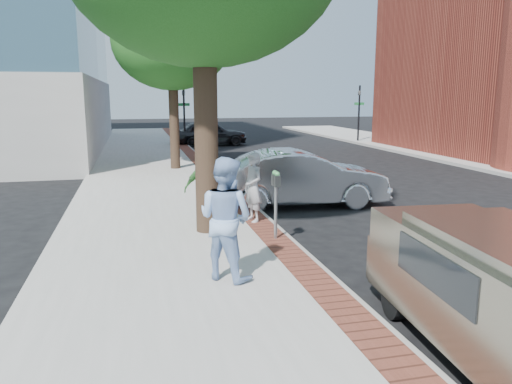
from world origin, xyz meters
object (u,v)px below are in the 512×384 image
object	(u,v)px
person_gray	(253,187)
person_green	(206,189)
parking_meter	(276,191)
bg_car	(210,133)
van	(499,289)
person_officer	(225,218)
sedan_silver	(300,178)

from	to	relation	value
person_gray	person_green	distance (m)	1.16
parking_meter	bg_car	size ratio (longest dim) A/B	0.32
van	person_gray	bearing A→B (deg)	106.90
person_officer	person_gray	bearing A→B (deg)	-65.77
person_officer	person_green	size ratio (longest dim) A/B	1.18
parking_meter	person_gray	distance (m)	1.61
person_officer	sedan_silver	world-z (taller)	person_officer
person_green	sedan_silver	distance (m)	3.70
sedan_silver	person_green	bearing A→B (deg)	128.14
person_green	bg_car	world-z (taller)	person_green
person_gray	bg_car	world-z (taller)	person_gray
person_officer	person_green	distance (m)	3.53
person_officer	bg_car	distance (m)	24.00
sedan_silver	bg_car	xyz separation A→B (m)	(0.08, 18.16, -0.02)
person_officer	sedan_silver	bearing A→B (deg)	-75.33
parking_meter	van	size ratio (longest dim) A/B	0.32
bg_car	van	xyz separation A→B (m)	(-0.52, -26.87, 0.10)
person_officer	bg_car	bearing A→B (deg)	-53.40
person_officer	van	xyz separation A→B (m)	(2.77, -3.11, -0.28)
person_green	bg_car	distance (m)	20.49
person_officer	person_green	world-z (taller)	person_officer
person_officer	person_green	xyz separation A→B (m)	(0.17, 3.52, -0.16)
person_green	van	size ratio (longest dim) A/B	0.38
bg_car	person_officer	bearing A→B (deg)	171.35
person_green	sedan_silver	bearing A→B (deg)	-144.72
person_gray	bg_car	distance (m)	20.27
sedan_silver	person_officer	bearing A→B (deg)	153.83
parking_meter	person_officer	xyz separation A→B (m)	(-1.44, -2.01, -0.03)
parking_meter	person_officer	world-z (taller)	person_officer
parking_meter	person_officer	distance (m)	2.48
person_officer	sedan_silver	xyz separation A→B (m)	(3.22, 5.61, -0.36)
person_officer	bg_car	size ratio (longest dim) A/B	0.44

